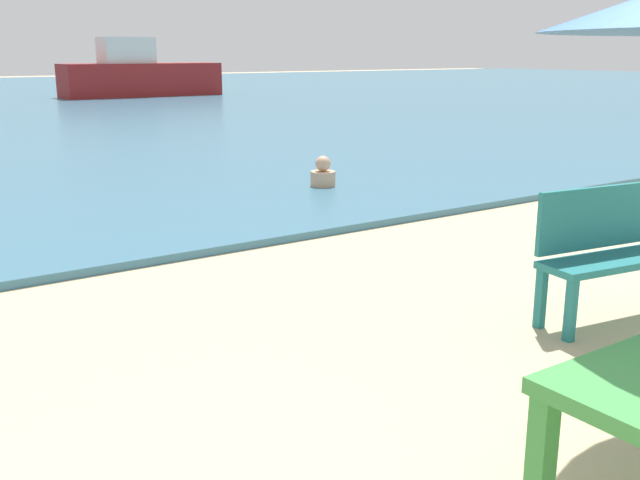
{
  "coord_description": "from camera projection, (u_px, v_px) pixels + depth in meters",
  "views": [
    {
      "loc": [
        -2.94,
        -1.03,
        1.86
      ],
      "look_at": [
        -0.16,
        3.0,
        0.6
      ],
      "focal_mm": 41.28,
      "sensor_mm": 36.0,
      "label": 1
    }
  ],
  "objects": [
    {
      "name": "bench_teal_center",
      "position": [
        612.0,
        245.0,
        5.14
      ],
      "size": [
        1.24,
        0.53,
        0.95
      ],
      "color": "#237275",
      "rests_on": "ground_plane"
    },
    {
      "name": "swimmer_person",
      "position": [
        323.0,
        174.0,
        9.98
      ],
      "size": [
        0.34,
        0.34,
        0.41
      ],
      "color": "tan",
      "rests_on": "sea_water"
    },
    {
      "name": "boat_fishing_trawler",
      "position": [
        139.0,
        75.0,
        29.88
      ],
      "size": [
        6.4,
        1.75,
        2.33
      ],
      "color": "maroon",
      "rests_on": "sea_water"
    }
  ]
}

